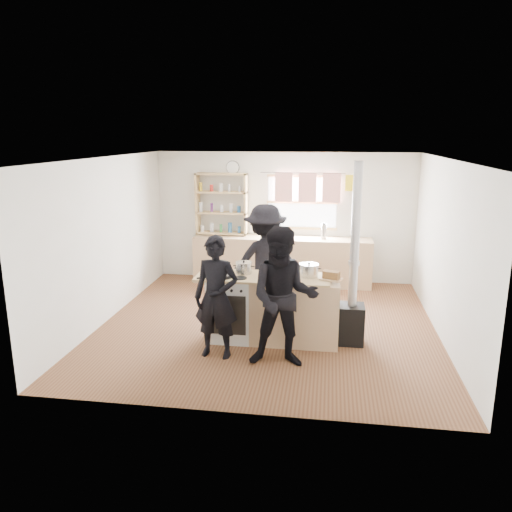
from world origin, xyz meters
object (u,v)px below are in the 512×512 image
Objects in this scene: flue_heater at (352,299)px; roast_tray at (274,275)px; stockpot_stove at (244,268)px; bread_board at (331,276)px; person_near_left at (216,297)px; skillet_greens at (221,275)px; person_far at (265,262)px; thermos at (324,231)px; stockpot_counter at (309,270)px; cooking_island at (273,308)px; person_near_right at (284,298)px.

roast_tray is at bearing -175.04° from flue_heater.
stockpot_stove is 0.69× the size of bread_board.
person_near_left is (-1.75, -0.67, 0.16)m from flue_heater.
person_far is at bearing 64.56° from skillet_greens.
bread_board is (1.21, -0.14, -0.03)m from stockpot_stove.
thermos reaches higher than stockpot_counter.
cooking_island is at bearing -102.98° from thermos.
skillet_greens is 0.19× the size of flue_heater.
cooking_island is at bearing 48.25° from person_near_left.
stockpot_counter is 0.88m from person_near_right.
stockpot_counter is at bearing 113.04° from person_far.
skillet_greens is 0.53m from person_near_left.
skillet_greens is 1.50m from bread_board.
stockpot_stove is at bearing 123.47° from person_near_right.
stockpot_counter is 0.11× the size of flue_heater.
roast_tray is (0.73, 0.08, 0.01)m from skillet_greens.
skillet_greens is at bearing -174.49° from flue_heater.
person_near_left reaches higher than thermos.
person_far is at bearing 104.28° from cooking_island.
bread_board is (1.50, 0.07, 0.02)m from skillet_greens.
stockpot_stove is at bearing 178.62° from flue_heater.
bread_board is (0.79, -0.04, 0.51)m from cooking_island.
skillet_greens is at bearing -177.33° from bread_board.
stockpot_stove is (-0.43, 0.10, 0.55)m from cooking_island.
person_far is (-0.23, 0.90, 0.43)m from cooking_island.
person_near_right reaches higher than roast_tray.
thermos is 0.16× the size of person_far.
roast_tray is 0.16× the size of flue_heater.
stockpot_counter is 0.17× the size of person_near_left.
flue_heater is at bearing 26.65° from person_near_left.
person_far is at bearing 79.55° from person_near_left.
flue_heater reaches higher than stockpot_counter.
stockpot_counter is 1.35m from person_near_left.
stockpot_counter is at bearing 36.82° from person_near_left.
person_far is at bearing 76.16° from stockpot_stove.
roast_tray is 0.48m from stockpot_counter.
flue_heater reaches higher than bread_board.
person_far is (-0.44, 1.65, 0.01)m from person_near_right.
bread_board is 1.57m from person_near_left.
skillet_greens is 0.30× the size of person_near_left.
thermos is 1.09× the size of stockpot_counter.
flue_heater is (0.60, -0.02, -0.38)m from stockpot_counter.
person_near_right is (0.64, -0.85, -0.13)m from stockpot_stove.
person_far is at bearing 104.88° from roast_tray.
thermos is 3.18m from skillet_greens.
person_far is (0.44, 1.51, 0.10)m from person_near_left.
thermos is at bearing 99.28° from flue_heater.
roast_tray reaches higher than cooking_island.
flue_heater is (1.51, -0.04, -0.37)m from stockpot_stove.
bread_board is 0.91m from person_near_right.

